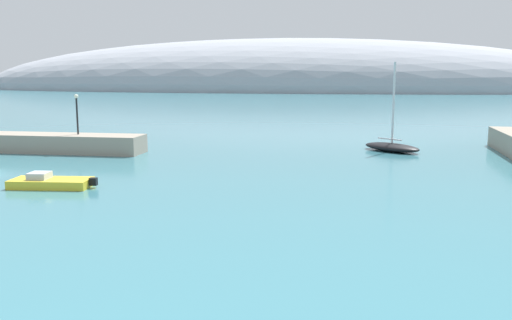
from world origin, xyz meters
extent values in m
cube|color=gray|center=(-21.84, 33.95, 0.80)|extent=(19.68, 3.98, 1.60)
ellipsoid|color=#999EA8|center=(-29.88, 208.98, 0.00)|extent=(264.65, 72.91, 41.22)
ellipsoid|color=black|center=(9.21, 40.58, 0.36)|extent=(5.83, 5.29, 0.73)
cylinder|color=silver|center=(9.21, 40.58, 4.31)|extent=(0.19, 0.19, 7.17)
cube|color=silver|center=(9.01, 40.74, 1.08)|extent=(2.03, 1.62, 0.10)
cube|color=yellow|center=(-11.85, 20.45, 0.26)|extent=(5.03, 2.63, 0.52)
cube|color=black|center=(-9.22, 20.81, 0.39)|extent=(0.48, 0.42, 0.47)
cube|color=#B2B7C1|center=(-12.57, 20.36, 0.72)|extent=(1.31, 1.34, 0.40)
cylinder|color=black|center=(-17.91, 34.29, 3.17)|extent=(0.16, 0.16, 3.15)
sphere|color=#EAEACC|center=(-17.91, 34.29, 4.93)|extent=(0.36, 0.36, 0.36)
camera|label=1|loc=(7.07, -8.70, 6.94)|focal=37.86mm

